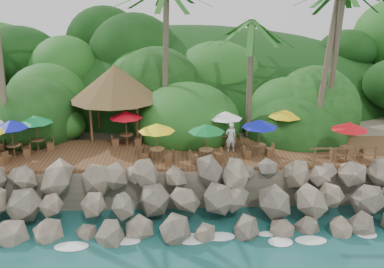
{
  "coord_description": "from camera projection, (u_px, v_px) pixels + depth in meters",
  "views": [
    {
      "loc": [
        -1.01,
        -18.33,
        11.29
      ],
      "look_at": [
        0.0,
        6.0,
        3.4
      ],
      "focal_mm": 41.67,
      "sensor_mm": 36.0,
      "label": 1
    }
  ],
  "objects": [
    {
      "name": "foam_line",
      "position": [
        197.0,
        238.0,
        21.22
      ],
      "size": [
        25.2,
        0.8,
        0.06
      ],
      "color": "white",
      "rests_on": "ground"
    },
    {
      "name": "dining_clusters",
      "position": [
        153.0,
        123.0,
        25.2
      ],
      "size": [
        22.32,
        5.21,
        2.17
      ],
      "color": "brown",
      "rests_on": "terrace"
    },
    {
      "name": "railing",
      "position": [
        375.0,
        154.0,
        23.9
      ],
      "size": [
        7.2,
        0.1,
        1.0
      ],
      "color": "brown",
      "rests_on": "terrace"
    },
    {
      "name": "ground",
      "position": [
        197.0,
        242.0,
        20.94
      ],
      "size": [
        140.0,
        140.0,
        0.0
      ],
      "primitive_type": "plane",
      "color": "#19514F",
      "rests_on": "ground"
    },
    {
      "name": "land_base",
      "position": [
        187.0,
        124.0,
        35.82
      ],
      "size": [
        32.0,
        25.2,
        2.1
      ],
      "primitive_type": "cube",
      "color": "gray",
      "rests_on": "ground"
    },
    {
      "name": "waiter",
      "position": [
        231.0,
        137.0,
        25.73
      ],
      "size": [
        0.69,
        0.5,
        1.75
      ],
      "primitive_type": "imported",
      "rotation": [
        0.0,
        0.0,
        3.27
      ],
      "color": "white",
      "rests_on": "terrace"
    },
    {
      "name": "palapa",
      "position": [
        115.0,
        82.0,
        27.78
      ],
      "size": [
        5.67,
        5.67,
        4.6
      ],
      "color": "brown",
      "rests_on": "ground"
    },
    {
      "name": "seawall",
      "position": [
        195.0,
        201.0,
        22.49
      ],
      "size": [
        29.0,
        4.0,
        2.3
      ],
      "primitive_type": null,
      "color": "gray",
      "rests_on": "ground"
    },
    {
      "name": "jungle_foliage",
      "position": [
        187.0,
        140.0,
        35.2
      ],
      "size": [
        44.0,
        16.0,
        12.0
      ],
      "primitive_type": null,
      "color": "#143811",
      "rests_on": "ground"
    },
    {
      "name": "terrace",
      "position": [
        192.0,
        154.0,
        25.96
      ],
      "size": [
        26.0,
        5.0,
        0.2
      ],
      "primitive_type": "cube",
      "color": "brown",
      "rests_on": "land_base"
    },
    {
      "name": "jungle_hill",
      "position": [
        185.0,
        112.0,
        43.28
      ],
      "size": [
        44.8,
        28.0,
        15.4
      ],
      "primitive_type": "ellipsoid",
      "color": "#143811",
      "rests_on": "ground"
    }
  ]
}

